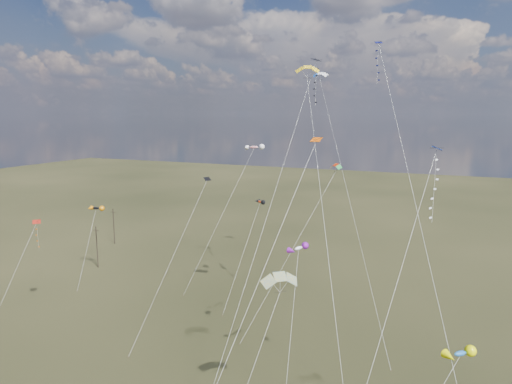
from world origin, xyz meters
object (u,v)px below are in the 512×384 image
at_px(utility_pole_far, 114,226).
at_px(novelty_black_orange, 96,208).
at_px(utility_pole_near, 97,246).
at_px(parafoil_yellow, 308,68).
at_px(diamond_black_high, 309,100).

height_order(utility_pole_far, novelty_black_orange, novelty_black_orange).
bearing_deg(novelty_black_orange, utility_pole_near, 135.79).
bearing_deg(utility_pole_near, utility_pole_far, 119.74).
relative_size(parafoil_yellow, novelty_black_orange, 2.69).
relative_size(utility_pole_near, parafoil_yellow, 0.23).
bearing_deg(parafoil_yellow, utility_pole_near, 165.40).
xyz_separation_m(diamond_black_high, parafoil_yellow, (-0.17, -0.44, 3.60)).
distance_m(utility_pole_near, parafoil_yellow, 54.71).
bearing_deg(utility_pole_far, novelty_black_orange, -56.45).
distance_m(parafoil_yellow, novelty_black_orange, 46.77).
bearing_deg(diamond_black_high, utility_pole_far, 154.44).
bearing_deg(utility_pole_far, utility_pole_near, -60.26).
distance_m(utility_pole_near, diamond_black_high, 52.88).
bearing_deg(parafoil_yellow, diamond_black_high, 68.55).
bearing_deg(diamond_black_high, utility_pole_near, 165.98).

